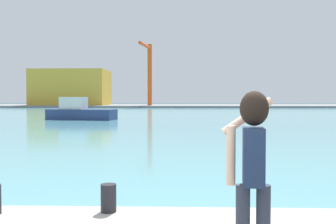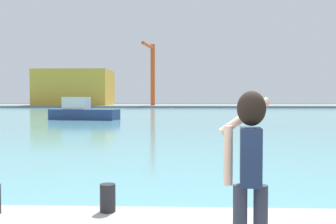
{
  "view_description": "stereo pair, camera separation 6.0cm",
  "coord_description": "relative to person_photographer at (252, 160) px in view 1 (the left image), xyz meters",
  "views": [
    {
      "loc": [
        0.2,
        -4.14,
        2.28
      ],
      "look_at": [
        -0.04,
        3.31,
        2.01
      ],
      "focal_mm": 43.36,
      "sensor_mm": 36.0,
      "label": 1
    },
    {
      "loc": [
        0.26,
        -4.14,
        2.28
      ],
      "look_at": [
        -0.04,
        3.31,
        2.01
      ],
      "focal_mm": 43.36,
      "sensor_mm": 36.0,
      "label": 2
    }
  ],
  "objects": [
    {
      "name": "ground_plane",
      "position": [
        -0.9,
        50.18,
        -1.67
      ],
      "size": [
        220.0,
        220.0,
        0.0
      ],
      "primitive_type": "plane",
      "color": "#334751"
    },
    {
      "name": "harbor_water",
      "position": [
        -0.9,
        52.18,
        -1.66
      ],
      "size": [
        140.0,
        100.0,
        0.02
      ],
      "primitive_type": "cube",
      "color": "#599EA8",
      "rests_on": "ground_plane"
    },
    {
      "name": "far_shore_dock",
      "position": [
        -0.9,
        92.18,
        -1.43
      ],
      "size": [
        140.0,
        20.0,
        0.47
      ],
      "primitive_type": "cube",
      "color": "gray",
      "rests_on": "ground_plane"
    },
    {
      "name": "person_photographer",
      "position": [
        0.0,
        0.0,
        0.0
      ],
      "size": [
        0.53,
        0.56,
        1.74
      ],
      "rotation": [
        0.0,
        0.0,
        1.46
      ],
      "color": "#2D3342",
      "rests_on": "quay_promenade"
    },
    {
      "name": "harbor_bollard",
      "position": [
        -1.76,
        1.88,
        -0.86
      ],
      "size": [
        0.23,
        0.23,
        0.41
      ],
      "primitive_type": "cylinder",
      "color": "black",
      "rests_on": "quay_promenade"
    },
    {
      "name": "boat_moored",
      "position": [
        -10.99,
        36.77,
        -0.85
      ],
      "size": [
        7.29,
        3.63,
        2.29
      ],
      "rotation": [
        0.0,
        0.0,
        -0.22
      ],
      "color": "navy",
      "rests_on": "harbor_water"
    },
    {
      "name": "warehouse_left",
      "position": [
        -26.85,
        92.08,
        2.95
      ],
      "size": [
        17.09,
        12.41,
        8.28
      ],
      "primitive_type": "cube",
      "color": "gold",
      "rests_on": "far_shore_dock"
    },
    {
      "name": "port_crane",
      "position": [
        -7.92,
        86.18,
        7.13
      ],
      "size": [
        2.15,
        9.46,
        13.7
      ],
      "color": "#D84C19",
      "rests_on": "far_shore_dock"
    }
  ]
}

